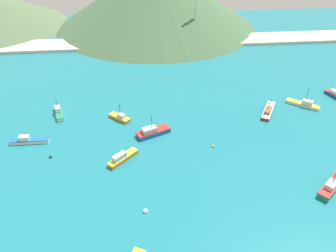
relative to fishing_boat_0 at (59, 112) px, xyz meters
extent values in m
cube|color=teal|center=(42.33, -26.72, -1.06)|extent=(260.00, 280.00, 0.50)
cube|color=silver|center=(0.07, -0.22, -0.37)|extent=(4.41, 8.44, 0.89)
cube|color=#238C5B|center=(0.07, -0.22, 0.17)|extent=(4.50, 8.61, 0.20)
cube|color=silver|center=(-0.24, 0.76, 0.92)|extent=(2.26, 2.96, 1.29)
cylinder|color=#4C3823|center=(-0.08, 0.26, 3.15)|extent=(0.11, 0.11, 3.17)
cube|color=silver|center=(-5.35, -13.81, -0.39)|extent=(10.05, 2.10, 0.84)
cube|color=#1E669E|center=(-5.35, -13.81, 0.13)|extent=(10.25, 2.14, 0.20)
cube|color=silver|center=(-6.60, -13.81, 0.82)|extent=(2.61, 1.57, 1.19)
cube|color=orange|center=(18.70, -4.36, -0.39)|extent=(6.74, 6.36, 0.85)
cube|color=gold|center=(18.70, -4.36, 0.13)|extent=(6.88, 6.48, 0.20)
cube|color=beige|center=(19.36, -4.95, 0.74)|extent=(2.76, 2.72, 1.01)
cylinder|color=#4C3823|center=(19.03, -4.66, 2.95)|extent=(0.17, 0.17, 3.41)
cube|color=orange|center=(20.04, -23.69, -0.38)|extent=(7.75, 7.59, 0.87)
cube|color=gold|center=(20.04, -23.69, 0.15)|extent=(7.91, 7.74, 0.20)
cube|color=beige|center=(19.25, -24.45, 0.90)|extent=(3.84, 3.79, 1.29)
cube|color=red|center=(64.71, -4.84, -0.40)|extent=(7.58, 10.70, 0.83)
cube|color=white|center=(64.71, -4.84, 0.12)|extent=(7.73, 10.91, 0.20)
cube|color=brown|center=(64.02, -6.03, 0.65)|extent=(3.66, 4.51, 0.85)
cylinder|color=#4C3823|center=(67.17, -0.58, 0.61)|extent=(0.36, 0.50, 1.14)
cylinder|color=#4C3823|center=(64.44, -5.31, 2.28)|extent=(0.16, 0.16, 2.42)
cube|color=#1E5BA8|center=(28.34, -13.13, -0.27)|extent=(9.95, 6.53, 1.09)
cube|color=red|center=(28.34, -13.13, 0.38)|extent=(10.15, 6.66, 0.20)
cube|color=#B2ADA3|center=(27.25, -13.60, 1.08)|extent=(4.69, 3.70, 1.20)
cylinder|color=#4C3823|center=(28.01, -13.27, 3.54)|extent=(0.14, 0.14, 3.72)
cube|color=#14478C|center=(90.90, 2.34, -0.39)|extent=(5.11, 8.71, 0.84)
cube|color=beige|center=(90.57, 3.32, 0.72)|extent=(2.80, 3.43, 0.99)
cube|color=silver|center=(77.13, -1.98, -0.43)|extent=(9.34, 8.11, 0.76)
cube|color=gold|center=(77.13, -1.98, 0.05)|extent=(9.53, 8.27, 0.20)
cube|color=silver|center=(78.12, -2.78, 0.81)|extent=(3.53, 3.29, 1.34)
cylinder|color=#4C3823|center=(77.62, -2.38, 3.68)|extent=(0.14, 0.14, 4.40)
cube|color=#198466|center=(67.52, -38.56, -0.20)|extent=(9.46, 8.39, 1.22)
cube|color=red|center=(67.52, -38.56, 0.51)|extent=(9.65, 8.56, 0.20)
cube|color=beige|center=(66.54, -39.36, 1.17)|extent=(3.61, 3.44, 1.13)
cylinder|color=#4C3823|center=(67.02, -38.97, 3.52)|extent=(0.17, 0.17, 3.58)
sphere|color=gold|center=(43.89, -20.56, -0.68)|extent=(0.79, 0.79, 0.79)
sphere|color=#232328|center=(1.50, -20.99, -0.67)|extent=(0.81, 0.81, 0.81)
sphere|color=silver|center=(24.95, -41.39, -0.62)|extent=(1.09, 1.09, 1.09)
cube|color=beige|center=(42.33, 60.14, -0.21)|extent=(247.00, 14.40, 1.20)
cylinder|color=silver|center=(51.64, 58.12, 12.52)|extent=(0.95, 0.95, 26.66)
cylinder|color=silver|center=(51.64, 58.12, 15.72)|extent=(0.47, 2.13, 0.47)
camera|label=1|loc=(25.07, -89.32, 53.00)|focal=35.32mm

